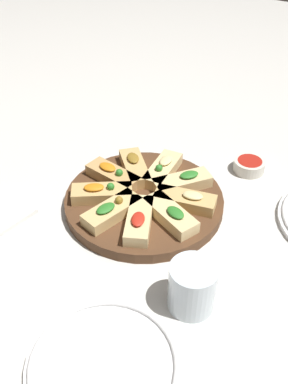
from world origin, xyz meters
The scene contains 14 objects.
ground_plane centered at (0.00, 0.00, 0.00)m, with size 3.00×3.00×0.00m, color silver.
serving_board centered at (0.00, 0.00, 0.01)m, with size 0.31×0.31×0.02m, color #51331E.
focaccia_slice_0 centered at (-0.06, -0.06, 0.04)m, with size 0.12×0.11×0.03m.
focaccia_slice_1 centered at (-0.02, -0.08, 0.04)m, with size 0.07×0.12×0.04m.
focaccia_slice_2 centered at (0.04, -0.07, 0.04)m, with size 0.10×0.12×0.04m.
focaccia_slice_3 centered at (0.08, -0.03, 0.04)m, with size 0.12×0.08×0.04m.
focaccia_slice_4 centered at (0.08, 0.03, 0.04)m, with size 0.12×0.08×0.03m.
focaccia_slice_5 centered at (0.04, 0.07, 0.04)m, with size 0.09×0.12×0.03m.
focaccia_slice_6 centered at (-0.01, 0.08, 0.04)m, with size 0.06×0.12×0.03m.
focaccia_slice_7 centered at (-0.06, 0.05, 0.04)m, with size 0.12×0.11×0.03m.
focaccia_slice_8 centered at (-0.08, 0.00, 0.04)m, with size 0.12×0.05×0.04m.
plate_right centered at (0.33, 0.12, 0.01)m, with size 0.22×0.22×0.02m.
water_glass centered at (0.18, 0.18, 0.04)m, with size 0.08×0.08×0.08m, color silver.
dipping_bowl centered at (-0.21, 0.15, 0.01)m, with size 0.07×0.07×0.03m.
Camera 1 is at (0.60, 0.32, 0.59)m, focal length 42.00 mm.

